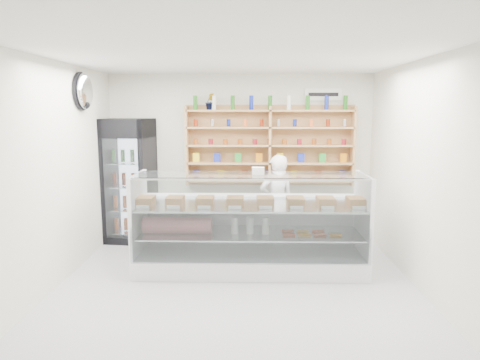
{
  "coord_description": "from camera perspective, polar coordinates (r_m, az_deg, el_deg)",
  "views": [
    {
      "loc": [
        0.15,
        -4.9,
        2.18
      ],
      "look_at": [
        0.03,
        0.9,
        1.24
      ],
      "focal_mm": 32.0,
      "sensor_mm": 36.0,
      "label": 1
    }
  ],
  "objects": [
    {
      "name": "drinks_cooler",
      "position": [
        7.4,
        -14.48,
        -0.01
      ],
      "size": [
        0.81,
        0.79,
        2.05
      ],
      "rotation": [
        0.0,
        0.0,
        -0.11
      ],
      "color": "black",
      "rests_on": "floor"
    },
    {
      "name": "shop_worker",
      "position": [
        6.78,
        4.91,
        -2.96
      ],
      "size": [
        0.63,
        0.51,
        1.51
      ],
      "primitive_type": "imported",
      "rotation": [
        0.0,
        0.0,
        3.46
      ],
      "color": "silver",
      "rests_on": "floor"
    },
    {
      "name": "security_mirror",
      "position": [
        6.53,
        -19.99,
        11.05
      ],
      "size": [
        0.15,
        0.5,
        0.5
      ],
      "primitive_type": "ellipsoid",
      "color": "silver",
      "rests_on": "left_wall"
    },
    {
      "name": "display_counter",
      "position": [
        5.94,
        1.34,
        -8.55
      ],
      "size": [
        3.1,
        0.93,
        1.35
      ],
      "color": "white",
      "rests_on": "floor"
    },
    {
      "name": "wall_shelving",
      "position": [
        7.27,
        3.97,
        4.58
      ],
      "size": [
        2.84,
        0.28,
        1.33
      ],
      "color": "tan",
      "rests_on": "back_wall"
    },
    {
      "name": "potted_plant",
      "position": [
        7.27,
        -4.05,
        10.4
      ],
      "size": [
        0.18,
        0.16,
        0.27
      ],
      "primitive_type": "imported",
      "rotation": [
        0.0,
        0.0,
        0.33
      ],
      "color": "#1E6626",
      "rests_on": "wall_shelving"
    },
    {
      "name": "wall_sign",
      "position": [
        7.48,
        11.04,
        11.13
      ],
      "size": [
        0.62,
        0.03,
        0.2
      ],
      "primitive_type": "cube",
      "color": "white",
      "rests_on": "back_wall"
    },
    {
      "name": "room",
      "position": [
        4.96,
        -0.54,
        0.18
      ],
      "size": [
        5.0,
        5.0,
        5.0
      ],
      "color": "#B5B5BA",
      "rests_on": "ground"
    }
  ]
}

